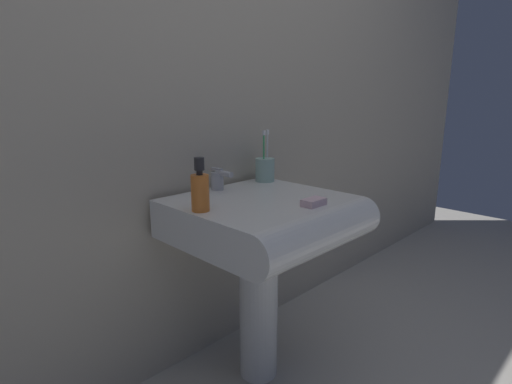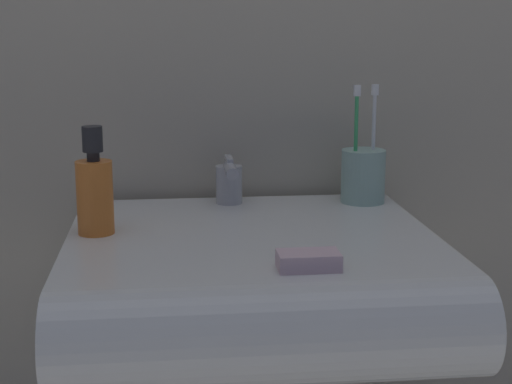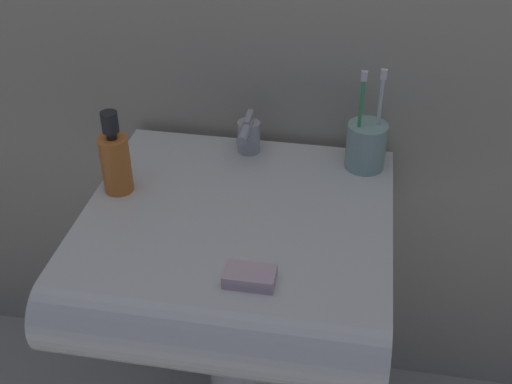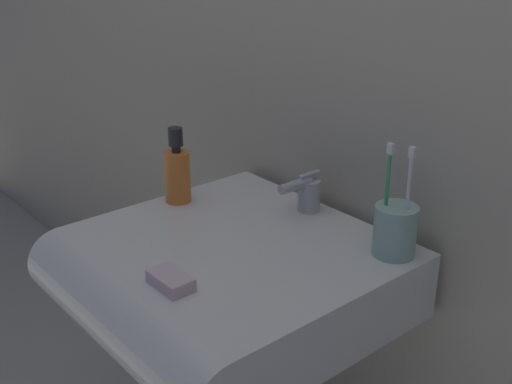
% 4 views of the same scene
% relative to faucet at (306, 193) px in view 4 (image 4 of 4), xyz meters
% --- Properties ---
extents(sink_basin, '(0.58, 0.58, 0.14)m').
position_rel_faucet_xyz_m(sink_basin, '(0.02, -0.25, -0.11)').
color(sink_basin, white).
rests_on(sink_basin, sink_pedestal).
extents(faucet, '(0.05, 0.11, 0.09)m').
position_rel_faucet_xyz_m(faucet, '(0.00, 0.00, 0.00)').
color(faucet, '#B7B7BC').
rests_on(faucet, sink_basin).
extents(toothbrush_cup, '(0.08, 0.08, 0.22)m').
position_rel_faucet_xyz_m(toothbrush_cup, '(0.25, -0.01, 0.01)').
color(toothbrush_cup, '#99BFB2').
rests_on(toothbrush_cup, sink_basin).
extents(soap_bottle, '(0.06, 0.06, 0.17)m').
position_rel_faucet_xyz_m(soap_bottle, '(-0.23, -0.18, 0.03)').
color(soap_bottle, orange).
rests_on(soap_bottle, sink_basin).
extents(bar_soap, '(0.09, 0.05, 0.02)m').
position_rel_faucet_xyz_m(bar_soap, '(0.08, -0.40, -0.03)').
color(bar_soap, silver).
rests_on(bar_soap, sink_basin).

